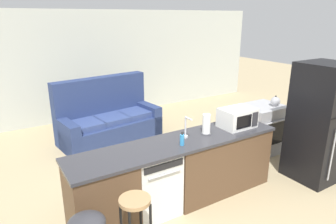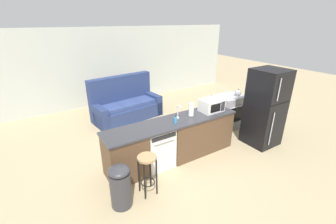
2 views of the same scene
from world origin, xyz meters
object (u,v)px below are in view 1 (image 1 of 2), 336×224
object	(u,v)px
dishwasher	(152,182)
soap_bottle	(182,140)
paper_towel_roll	(206,124)
bar_stool	(135,216)
couch	(107,121)
stove_range	(261,129)
microwave	(237,118)
kettle	(275,101)
refrigerator	(320,123)

from	to	relation	value
dishwasher	soap_bottle	world-z (taller)	soap_bottle
paper_towel_roll	bar_stool	world-z (taller)	paper_towel_roll
paper_towel_roll	couch	distance (m)	2.73
stove_range	bar_stool	xyz separation A→B (m)	(-3.14, -1.19, 0.08)
stove_range	microwave	xyz separation A→B (m)	(-1.18, -0.55, 0.59)
kettle	couch	xyz separation A→B (m)	(-2.38, 2.21, -0.59)
refrigerator	bar_stool	size ratio (longest dim) A/B	2.45
kettle	dishwasher	bearing A→B (deg)	-171.32
refrigerator	dishwasher	bearing A→B (deg)	168.07
refrigerator	couch	world-z (taller)	refrigerator
couch	kettle	bearing A→B (deg)	-42.80
microwave	kettle	xyz separation A→B (m)	(1.35, 0.42, -0.05)
soap_bottle	stove_range	bearing A→B (deg)	16.71
couch	stove_range	bearing A→B (deg)	-43.22
refrigerator	kettle	size ratio (longest dim) A/B	8.86
soap_bottle	kettle	world-z (taller)	kettle
stove_range	kettle	world-z (taller)	kettle
refrigerator	soap_bottle	distance (m)	2.27
soap_bottle	couch	world-z (taller)	couch
paper_towel_roll	bar_stool	size ratio (longest dim) A/B	0.38
bar_stool	couch	world-z (taller)	couch
dishwasher	couch	size ratio (longest dim) A/B	0.40
refrigerator	kettle	bearing A→B (deg)	80.15
microwave	kettle	bearing A→B (deg)	17.44
dishwasher	paper_towel_roll	distance (m)	1.06
kettle	bar_stool	xyz separation A→B (m)	(-3.31, -1.07, -0.45)
microwave	bar_stool	size ratio (longest dim) A/B	0.68
microwave	paper_towel_roll	xyz separation A→B (m)	(-0.56, 0.02, -0.00)
microwave	bar_stool	distance (m)	2.13
paper_towel_roll	kettle	world-z (taller)	paper_towel_roll
dishwasher	kettle	bearing A→B (deg)	8.68
refrigerator	paper_towel_roll	distance (m)	1.83
couch	soap_bottle	bearing A→B (deg)	-90.40
dishwasher	kettle	size ratio (longest dim) A/B	4.10
microwave	soap_bottle	bearing A→B (deg)	-173.46
soap_bottle	couch	size ratio (longest dim) A/B	0.08
paper_towel_roll	dishwasher	bearing A→B (deg)	-178.88
stove_range	couch	xyz separation A→B (m)	(-2.21, 2.08, -0.06)
bar_stool	paper_towel_roll	bearing A→B (deg)	25.14
kettle	couch	size ratio (longest dim) A/B	0.10
soap_bottle	dishwasher	bearing A→B (deg)	161.65
stove_range	bar_stool	world-z (taller)	stove_range
stove_range	kettle	size ratio (longest dim) A/B	4.39
refrigerator	paper_towel_roll	world-z (taller)	refrigerator
paper_towel_roll	couch	world-z (taller)	couch
refrigerator	soap_bottle	world-z (taller)	refrigerator
stove_range	kettle	bearing A→B (deg)	-36.68
microwave	refrigerator	bearing A→B (deg)	-24.89
refrigerator	microwave	size ratio (longest dim) A/B	3.63
stove_range	refrigerator	bearing A→B (deg)	-90.01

